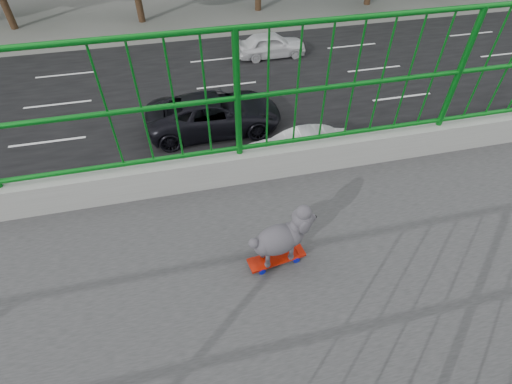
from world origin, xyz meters
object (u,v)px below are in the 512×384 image
object	(u,v)px
skateboard	(276,258)
car_2	(214,113)
car_4	(271,45)
car_1	(299,153)
poodle	(281,237)

from	to	relation	value
skateboard	car_2	xyz separation A→B (m)	(-12.02, 0.82, -6.27)
skateboard	car_4	world-z (taller)	skateboard
car_2	car_4	world-z (taller)	car_2
car_4	car_1	bearing A→B (deg)	171.41
skateboard	car_1	distance (m)	11.42
skateboard	car_2	world-z (taller)	skateboard
poodle	car_4	size ratio (longest dim) A/B	0.14
car_4	skateboard	bearing A→B (deg)	164.96
car_1	car_2	size ratio (longest dim) A/B	0.75
poodle	car_2	world-z (taller)	poodle
poodle	car_2	distance (m)	13.69
skateboard	car_2	bearing A→B (deg)	167.33
car_1	car_4	bearing A→B (deg)	171.41
poodle	car_2	xyz separation A→B (m)	(-12.02, 0.80, -6.52)
skateboard	poodle	size ratio (longest dim) A/B	0.88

